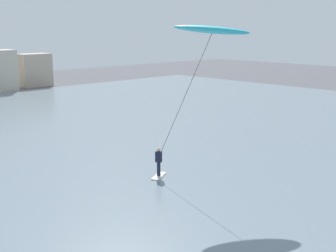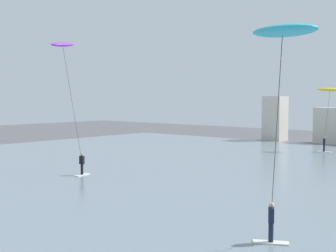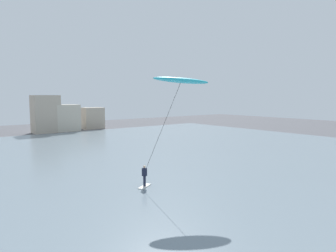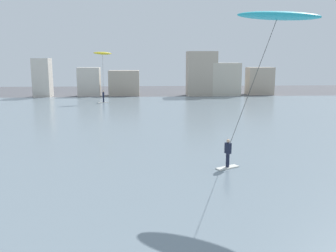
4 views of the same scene
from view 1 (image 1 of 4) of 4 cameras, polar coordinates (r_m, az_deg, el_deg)
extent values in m
cube|color=slate|center=(34.38, -17.47, -1.98)|extent=(84.00, 52.00, 0.10)
cube|color=#B7A893|center=(67.53, -16.41, 6.74)|extent=(4.31, 2.91, 4.59)
cube|color=silver|center=(25.26, -1.17, -6.28)|extent=(1.43, 1.08, 0.06)
cylinder|color=#191E33|center=(25.13, -1.18, -5.37)|extent=(0.20, 0.20, 0.78)
cube|color=#191E33|center=(24.93, -1.18, -3.86)|extent=(0.36, 0.40, 0.60)
sphere|color=beige|center=(24.82, -1.19, -2.95)|extent=(0.20, 0.20, 0.20)
cylinder|color=#333333|center=(23.93, 2.05, 3.54)|extent=(1.57, 2.38, 6.70)
ellipsoid|color=#28B2C6|center=(23.44, 5.56, 11.89)|extent=(3.90, 3.35, 0.75)
camera|label=2|loc=(24.82, 42.12, 3.80)|focal=48.23mm
camera|label=3|loc=(4.23, 53.44, -10.23)|focal=31.83mm
camera|label=4|loc=(12.03, 53.54, -2.40)|focal=39.13mm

